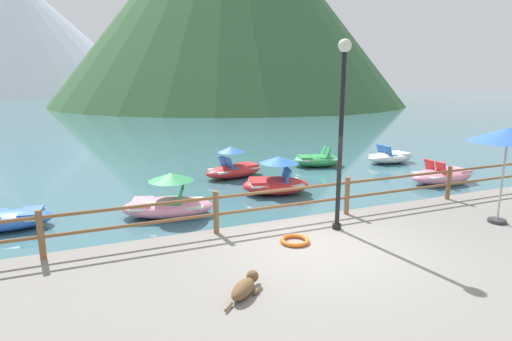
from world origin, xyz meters
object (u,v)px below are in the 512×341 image
(dog_resting, at_px, (245,287))
(pedal_boat_5, at_px, (317,160))
(lamp_post, at_px, (342,119))
(pedal_boat_2, at_px, (5,219))
(pedal_boat_4, at_px, (276,181))
(pedal_boat_6, at_px, (442,175))
(pedal_boat_1, at_px, (168,202))
(pedal_boat_0, at_px, (390,157))
(beach_umbrella, at_px, (508,136))
(life_ring, at_px, (295,241))
(pedal_boat_3, at_px, (234,168))

(dog_resting, xyz_separation_m, pedal_boat_5, (7.17, 9.70, -0.25))
(lamp_post, relative_size, pedal_boat_2, 1.76)
(pedal_boat_4, relative_size, pedal_boat_6, 0.95)
(pedal_boat_1, relative_size, pedal_boat_5, 1.14)
(dog_resting, xyz_separation_m, pedal_boat_6, (9.80, 5.32, -0.24))
(dog_resting, xyz_separation_m, pedal_boat_0, (10.63, 9.08, -0.26))
(beach_umbrella, height_order, dog_resting, beach_umbrella)
(pedal_boat_0, distance_m, pedal_boat_4, 7.53)
(pedal_boat_4, relative_size, pedal_boat_5, 1.03)
(life_ring, bearing_deg, dog_resting, -137.85)
(pedal_boat_2, distance_m, pedal_boat_3, 7.87)
(beach_umbrella, height_order, pedal_boat_1, beach_umbrella)
(pedal_boat_5, bearing_deg, lamp_post, -118.34)
(life_ring, distance_m, pedal_boat_2, 7.38)
(beach_umbrella, bearing_deg, pedal_boat_6, 55.49)
(pedal_boat_1, bearing_deg, beach_umbrella, -34.36)
(beach_umbrella, distance_m, pedal_boat_0, 9.43)
(beach_umbrella, distance_m, life_ring, 5.42)
(pedal_boat_5, bearing_deg, pedal_boat_3, -172.08)
(pedal_boat_0, bearing_deg, pedal_boat_5, 169.83)
(dog_resting, height_order, pedal_boat_3, pedal_boat_3)
(pedal_boat_2, xyz_separation_m, pedal_boat_3, (7.24, 3.09, 0.13))
(pedal_boat_0, xyz_separation_m, pedal_boat_6, (-0.83, -3.76, 0.02))
(pedal_boat_3, relative_size, pedal_boat_5, 1.08)
(lamp_post, distance_m, pedal_boat_2, 8.64)
(pedal_boat_1, bearing_deg, pedal_boat_5, 30.01)
(dog_resting, distance_m, life_ring, 2.31)
(dog_resting, distance_m, pedal_boat_6, 11.16)
(lamp_post, relative_size, pedal_boat_6, 1.58)
(pedal_boat_2, bearing_deg, beach_umbrella, -25.86)
(pedal_boat_4, xyz_separation_m, pedal_boat_6, (6.21, -1.08, -0.14))
(dog_resting, distance_m, pedal_boat_4, 7.34)
(beach_umbrella, bearing_deg, life_ring, 171.33)
(beach_umbrella, relative_size, dog_resting, 2.67)
(pedal_boat_3, distance_m, pedal_boat_4, 2.77)
(pedal_boat_1, height_order, pedal_boat_6, pedal_boat_1)
(pedal_boat_1, distance_m, pedal_boat_5, 8.46)
(life_ring, distance_m, pedal_boat_6, 8.93)
(pedal_boat_1, distance_m, pedal_boat_2, 4.03)
(pedal_boat_1, distance_m, pedal_boat_3, 4.90)
(life_ring, xyz_separation_m, pedal_boat_1, (-1.87, 3.92, -0.05))
(pedal_boat_6, bearing_deg, pedal_boat_1, 179.17)
(pedal_boat_3, bearing_deg, pedal_boat_5, 7.92)
(lamp_post, bearing_deg, pedal_boat_5, 61.66)
(pedal_boat_5, height_order, pedal_boat_6, pedal_boat_6)
(lamp_post, xyz_separation_m, beach_umbrella, (3.72, -1.11, -0.43))
(lamp_post, xyz_separation_m, pedal_boat_4, (0.62, 4.50, -2.45))
(pedal_boat_0, height_order, pedal_boat_1, pedal_boat_1)
(pedal_boat_3, relative_size, pedal_boat_4, 1.05)
(beach_umbrella, xyz_separation_m, pedal_boat_5, (0.49, 8.91, -2.17))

